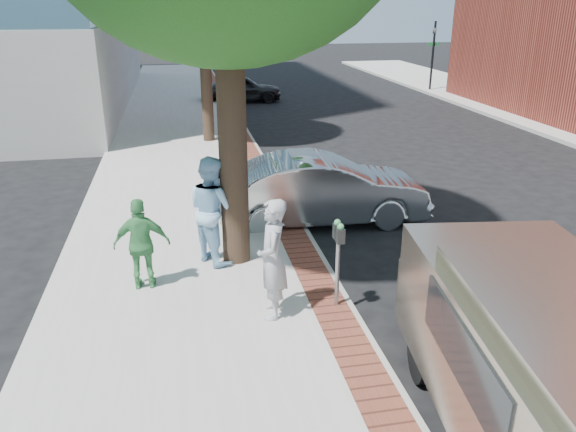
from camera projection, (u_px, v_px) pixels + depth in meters
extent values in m
plane|color=black|center=(286.00, 312.00, 9.31)|extent=(120.00, 120.00, 0.00)
cube|color=#9E9991|center=(184.00, 175.00, 16.34)|extent=(5.00, 60.00, 0.15)
cube|color=brown|center=(258.00, 168.00, 16.70)|extent=(0.60, 60.00, 0.01)
cube|color=gray|center=(270.00, 170.00, 16.79)|extent=(0.10, 60.00, 0.15)
cylinder|color=black|center=(223.00, 61.00, 28.94)|extent=(0.12, 0.12, 3.80)
imported|color=black|center=(222.00, 39.00, 28.54)|extent=(0.18, 0.15, 0.90)
cube|color=#1E7238|center=(222.00, 47.00, 28.69)|extent=(0.70, 0.03, 0.18)
cylinder|color=black|center=(433.00, 57.00, 31.02)|extent=(0.12, 0.12, 3.80)
imported|color=black|center=(434.00, 36.00, 30.62)|extent=(0.18, 0.15, 0.90)
cube|color=#1E7238|center=(434.00, 44.00, 30.76)|extent=(0.70, 0.03, 0.18)
cylinder|color=black|center=(233.00, 148.00, 10.10)|extent=(0.52, 0.52, 4.40)
cylinder|color=black|center=(206.00, 85.00, 19.46)|extent=(0.40, 0.40, 3.85)
cylinder|color=gray|center=(337.00, 273.00, 9.03)|extent=(0.07, 0.07, 1.15)
cube|color=#2D3030|center=(340.00, 236.00, 8.70)|extent=(0.12, 0.14, 0.24)
cube|color=#2D3030|center=(337.00, 231.00, 8.86)|extent=(0.12, 0.14, 0.24)
sphere|color=#3F8C4C|center=(341.00, 227.00, 8.64)|extent=(0.11, 0.11, 0.11)
sphere|color=#3F8C4C|center=(337.00, 223.00, 8.81)|extent=(0.11, 0.11, 0.11)
imported|color=#9F9EA3|center=(272.00, 259.00, 8.61)|extent=(0.56, 0.77, 1.94)
imported|color=#97C8EA|center=(212.00, 210.00, 10.49)|extent=(1.17, 1.25, 2.05)
imported|color=#429250|center=(142.00, 244.00, 9.53)|extent=(0.96, 0.42, 1.62)
imported|color=#AEB2B6|center=(322.00, 190.00, 12.84)|extent=(4.83, 1.86, 1.57)
imported|color=black|center=(241.00, 88.00, 28.40)|extent=(4.04, 1.72, 1.36)
cube|color=gray|center=(571.00, 392.00, 5.66)|extent=(2.88, 5.71, 1.54)
cube|color=gray|center=(478.00, 301.00, 8.00)|extent=(2.23, 1.30, 0.91)
cylinder|color=black|center=(424.00, 356.00, 7.53)|extent=(0.35, 0.76, 0.73)
cylinder|color=black|center=(559.00, 352.00, 7.63)|extent=(0.35, 0.76, 0.73)
cube|color=black|center=(461.00, 354.00, 5.68)|extent=(0.33, 2.26, 0.63)
cube|color=black|center=(469.00, 262.00, 8.34)|extent=(1.81, 0.27, 0.46)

